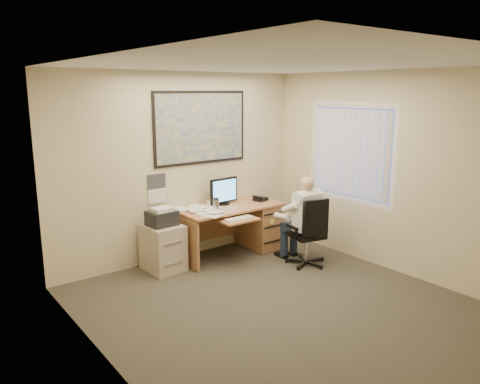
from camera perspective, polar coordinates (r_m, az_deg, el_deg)
room_shell at (r=5.05m, az=5.88°, el=-0.18°), size 4.00×4.50×2.70m
desk at (r=7.24m, az=0.71°, el=-3.65°), size 1.60×0.97×1.14m
world_map at (r=6.92m, az=-4.77°, el=7.82°), size 1.56×0.03×1.06m
wall_calendar at (r=6.67m, az=-10.10°, el=0.39°), size 0.28×0.01×0.42m
window_blinds at (r=6.98m, az=13.27°, el=4.68°), size 0.06×1.40×1.30m
filing_cabinet at (r=6.54m, az=-9.40°, el=-6.19°), size 0.49×0.58×0.89m
office_chair at (r=6.73m, az=8.42°, el=-6.44°), size 0.70×0.70×0.99m
person at (r=6.67m, az=7.99°, el=-3.50°), size 0.56×0.78×1.27m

